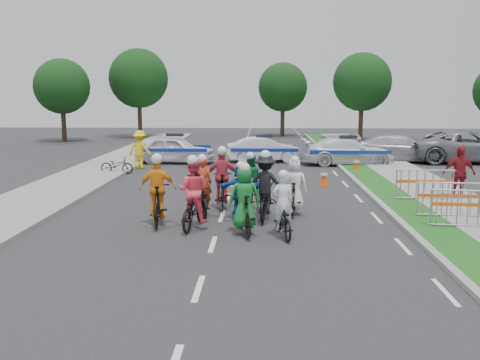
{
  "coord_description": "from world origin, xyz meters",
  "views": [
    {
      "loc": [
        1.17,
        -12.59,
        3.64
      ],
      "look_at": [
        0.54,
        3.11,
        1.1
      ],
      "focal_mm": 40.0,
      "sensor_mm": 36.0,
      "label": 1
    }
  ],
  "objects_px": {
    "tree_1": "(362,82)",
    "barrier_0": "(468,210)",
    "police_car_1": "(264,150)",
    "rider_1": "(245,207)",
    "rider_9": "(222,185)",
    "marshal_hiviz": "(140,150)",
    "civilian_sedan": "(400,148)",
    "police_car_0": "(175,150)",
    "barrier_2": "(424,186)",
    "rider_0": "(283,214)",
    "cone_0": "(324,177)",
    "cone_1": "(356,164)",
    "rider_8": "(250,187)",
    "rider_5": "(241,195)",
    "rider_3": "(158,198)",
    "rider_6": "(203,195)",
    "parked_bike": "(117,165)",
    "tree_0": "(62,86)",
    "tree_3": "(139,79)",
    "rider_7": "(294,192)",
    "civilian_suv": "(469,147)",
    "tree_4": "(283,87)",
    "rider_4": "(265,193)",
    "rider_2": "(193,201)",
    "spectator_2": "(459,173)",
    "police_car_2": "(348,152)",
    "barrier_1": "(451,201)"
  },
  "relations": [
    {
      "from": "tree_1",
      "to": "barrier_0",
      "type": "bearing_deg",
      "value": -94.63
    },
    {
      "from": "police_car_1",
      "to": "tree_1",
      "type": "distance_m",
      "value": 16.28
    },
    {
      "from": "rider_1",
      "to": "rider_9",
      "type": "height_order",
      "value": "rider_9"
    },
    {
      "from": "marshal_hiviz",
      "to": "civilian_sedan",
      "type": "bearing_deg",
      "value": -150.38
    },
    {
      "from": "police_car_0",
      "to": "barrier_2",
      "type": "relative_size",
      "value": 2.1
    },
    {
      "from": "rider_0",
      "to": "police_car_1",
      "type": "bearing_deg",
      "value": -98.67
    },
    {
      "from": "marshal_hiviz",
      "to": "cone_0",
      "type": "bearing_deg",
      "value": 166.76
    },
    {
      "from": "rider_0",
      "to": "cone_1",
      "type": "xyz_separation_m",
      "value": [
        3.97,
        11.98,
        -0.24
      ]
    },
    {
      "from": "rider_8",
      "to": "tree_1",
      "type": "relative_size",
      "value": 0.27
    },
    {
      "from": "cone_0",
      "to": "tree_1",
      "type": "bearing_deg",
      "value": 76.05
    },
    {
      "from": "civilian_sedan",
      "to": "barrier_2",
      "type": "distance_m",
      "value": 11.38
    },
    {
      "from": "rider_5",
      "to": "rider_3",
      "type": "bearing_deg",
      "value": 16.61
    },
    {
      "from": "rider_6",
      "to": "barrier_2",
      "type": "relative_size",
      "value": 0.96
    },
    {
      "from": "police_car_0",
      "to": "parked_bike",
      "type": "distance_m",
      "value": 4.46
    },
    {
      "from": "tree_0",
      "to": "tree_3",
      "type": "distance_m",
      "value": 6.44
    },
    {
      "from": "rider_7",
      "to": "cone_0",
      "type": "relative_size",
      "value": 2.59
    },
    {
      "from": "rider_9",
      "to": "barrier_2",
      "type": "xyz_separation_m",
      "value": [
        6.76,
        1.28,
        -0.21
      ]
    },
    {
      "from": "civilian_suv",
      "to": "tree_4",
      "type": "distance_m",
      "value": 20.31
    },
    {
      "from": "rider_4",
      "to": "rider_7",
      "type": "xyz_separation_m",
      "value": [
        0.89,
        0.63,
        -0.08
      ]
    },
    {
      "from": "rider_6",
      "to": "cone_1",
      "type": "xyz_separation_m",
      "value": [
        6.3,
        9.57,
        -0.28
      ]
    },
    {
      "from": "civilian_suv",
      "to": "rider_4",
      "type": "bearing_deg",
      "value": 142.47
    },
    {
      "from": "rider_1",
      "to": "rider_2",
      "type": "relative_size",
      "value": 0.92
    },
    {
      "from": "rider_4",
      "to": "tree_4",
      "type": "xyz_separation_m",
      "value": [
        1.71,
        31.26,
        3.4
      ]
    },
    {
      "from": "rider_2",
      "to": "spectator_2",
      "type": "xyz_separation_m",
      "value": [
        8.64,
        4.21,
        0.2
      ]
    },
    {
      "from": "rider_6",
      "to": "marshal_hiviz",
      "type": "bearing_deg",
      "value": -78.69
    },
    {
      "from": "rider_1",
      "to": "rider_2",
      "type": "bearing_deg",
      "value": -34.24
    },
    {
      "from": "rider_0",
      "to": "tree_0",
      "type": "distance_m",
      "value": 31.61
    },
    {
      "from": "cone_0",
      "to": "rider_5",
      "type": "bearing_deg",
      "value": -117.39
    },
    {
      "from": "rider_2",
      "to": "rider_6",
      "type": "relative_size",
      "value": 1.08
    },
    {
      "from": "spectator_2",
      "to": "cone_1",
      "type": "bearing_deg",
      "value": 104.51
    },
    {
      "from": "rider_4",
      "to": "rider_9",
      "type": "height_order",
      "value": "rider_4"
    },
    {
      "from": "rider_3",
      "to": "tree_3",
      "type": "relative_size",
      "value": 0.28
    },
    {
      "from": "civilian_suv",
      "to": "rider_5",
      "type": "bearing_deg",
      "value": 140.95
    },
    {
      "from": "rider_6",
      "to": "rider_3",
      "type": "bearing_deg",
      "value": 38.9
    },
    {
      "from": "rider_7",
      "to": "tree_4",
      "type": "xyz_separation_m",
      "value": [
        0.82,
        30.63,
        3.48
      ]
    },
    {
      "from": "police_car_0",
      "to": "marshal_hiviz",
      "type": "relative_size",
      "value": 2.25
    },
    {
      "from": "rider_5",
      "to": "tree_4",
      "type": "bearing_deg",
      "value": -94.98
    },
    {
      "from": "rider_8",
      "to": "police_car_2",
      "type": "height_order",
      "value": "rider_8"
    },
    {
      "from": "parked_bike",
      "to": "rider_4",
      "type": "bearing_deg",
      "value": -137.0
    },
    {
      "from": "civilian_suv",
      "to": "spectator_2",
      "type": "height_order",
      "value": "spectator_2"
    },
    {
      "from": "barrier_0",
      "to": "rider_2",
      "type": "bearing_deg",
      "value": 179.76
    },
    {
      "from": "rider_2",
      "to": "tree_4",
      "type": "distance_m",
      "value": 32.77
    },
    {
      "from": "police_car_0",
      "to": "barrier_1",
      "type": "bearing_deg",
      "value": -135.3
    },
    {
      "from": "police_car_0",
      "to": "tree_0",
      "type": "bearing_deg",
      "value": 46.24
    },
    {
      "from": "rider_8",
      "to": "barrier_1",
      "type": "xyz_separation_m",
      "value": [
        5.88,
        -1.51,
        -0.12
      ]
    },
    {
      "from": "tree_4",
      "to": "rider_7",
      "type": "bearing_deg",
      "value": -91.53
    },
    {
      "from": "cone_1",
      "to": "civilian_suv",
      "type": "bearing_deg",
      "value": 27.66
    },
    {
      "from": "rider_4",
      "to": "barrier_0",
      "type": "xyz_separation_m",
      "value": [
        5.41,
        -1.15,
        -0.23
      ]
    },
    {
      "from": "civilian_sedan",
      "to": "tree_4",
      "type": "height_order",
      "value": "tree_4"
    },
    {
      "from": "parked_bike",
      "to": "tree_3",
      "type": "distance_m",
      "value": 21.28
    }
  ]
}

